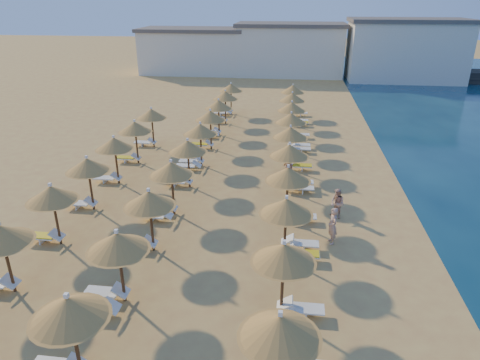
# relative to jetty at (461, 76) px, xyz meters

# --- Properties ---
(ground) EXTENTS (220.00, 220.00, 0.00)m
(ground) POSITION_rel_jetty_xyz_m (-25.83, -44.85, -0.75)
(ground) COLOR tan
(ground) RESTS_ON ground
(jetty) EXTENTS (30.24, 6.84, 1.50)m
(jetty) POSITION_rel_jetty_xyz_m (0.00, 0.00, 0.00)
(jetty) COLOR black
(jetty) RESTS_ON ground
(hotel_blocks) EXTENTS (45.75, 11.33, 8.10)m
(hotel_blocks) POSITION_rel_jetty_xyz_m (-21.94, 1.93, 2.95)
(hotel_blocks) COLOR white
(hotel_blocks) RESTS_ON ground
(parasol_row_east) EXTENTS (2.33, 41.74, 3.11)m
(parasol_row_east) POSITION_rel_jetty_xyz_m (-22.74, -41.06, 1.80)
(parasol_row_east) COLOR brown
(parasol_row_east) RESTS_ON ground
(parasol_row_west) EXTENTS (2.33, 41.74, 3.11)m
(parasol_row_west) POSITION_rel_jetty_xyz_m (-28.69, -41.06, 1.80)
(parasol_row_west) COLOR brown
(parasol_row_west) RESTS_ON ground
(parasol_row_inland) EXTENTS (2.33, 23.83, 3.11)m
(parasol_row_inland) POSITION_rel_jetty_xyz_m (-33.21, -42.85, 1.80)
(parasol_row_inland) COLOR brown
(parasol_row_inland) RESTS_ON ground
(loungers) EXTENTS (13.59, 40.01, 0.66)m
(loungers) POSITION_rel_jetty_xyz_m (-27.08, -41.56, -0.41)
(loungers) COLOR white
(loungers) RESTS_ON ground
(beachgoer_a) EXTENTS (0.58, 0.75, 1.81)m
(beachgoer_a) POSITION_rel_jetty_xyz_m (-20.56, -44.79, 0.16)
(beachgoer_a) COLOR tan
(beachgoer_a) RESTS_ON ground
(beachgoer_c) EXTENTS (0.89, 1.12, 1.78)m
(beachgoer_c) POSITION_rel_jetty_xyz_m (-22.76, -37.68, 0.14)
(beachgoer_c) COLOR tan
(beachgoer_c) RESTS_ON ground
(beachgoer_b) EXTENTS (0.98, 0.98, 1.60)m
(beachgoer_b) POSITION_rel_jetty_xyz_m (-20.12, -42.17, 0.05)
(beachgoer_b) COLOR tan
(beachgoer_b) RESTS_ON ground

